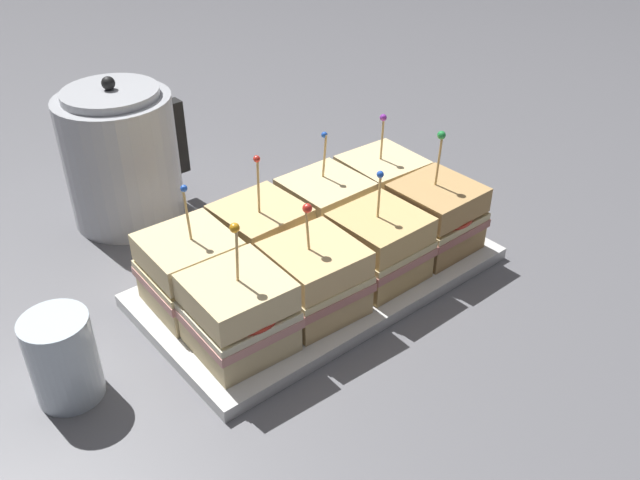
# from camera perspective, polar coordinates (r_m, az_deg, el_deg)

# --- Properties ---
(ground_plane) EXTENTS (6.00, 6.00, 0.00)m
(ground_plane) POSITION_cam_1_polar(r_m,az_deg,el_deg) (0.96, -0.00, -3.47)
(ground_plane) COLOR slate
(serving_platter) EXTENTS (0.49, 0.27, 0.02)m
(serving_platter) POSITION_cam_1_polar(r_m,az_deg,el_deg) (0.96, -0.00, -3.04)
(serving_platter) COLOR silver
(serving_platter) RESTS_ON ground_plane
(sandwich_front_far_left) EXTENTS (0.12, 0.12, 0.18)m
(sandwich_front_far_left) POSITION_cam_1_polar(r_m,az_deg,el_deg) (0.81, -6.88, -6.16)
(sandwich_front_far_left) COLOR beige
(sandwich_front_far_left) RESTS_ON serving_platter
(sandwich_front_center_left) EXTENTS (0.12, 0.12, 0.16)m
(sandwich_front_center_left) POSITION_cam_1_polar(r_m,az_deg,el_deg) (0.86, -0.47, -3.27)
(sandwich_front_center_left) COLOR #DBB77A
(sandwich_front_center_left) RESTS_ON serving_platter
(sandwich_front_center_right) EXTENTS (0.11, 0.11, 0.16)m
(sandwich_front_center_right) POSITION_cam_1_polar(r_m,az_deg,el_deg) (0.92, 5.01, -0.49)
(sandwich_front_center_right) COLOR tan
(sandwich_front_center_right) RESTS_ON serving_platter
(sandwich_front_far_right) EXTENTS (0.11, 0.11, 0.18)m
(sandwich_front_far_right) POSITION_cam_1_polar(r_m,az_deg,el_deg) (0.99, 9.71, 1.96)
(sandwich_front_far_right) COLOR tan
(sandwich_front_far_right) RESTS_ON serving_platter
(sandwich_back_far_left) EXTENTS (0.12, 0.12, 0.17)m
(sandwich_back_far_left) POSITION_cam_1_polar(r_m,az_deg,el_deg) (0.88, -10.84, -2.56)
(sandwich_back_far_left) COLOR beige
(sandwich_back_far_left) RESTS_ON serving_platter
(sandwich_back_center_left) EXTENTS (0.12, 0.12, 0.18)m
(sandwich_back_center_left) POSITION_cam_1_polar(r_m,az_deg,el_deg) (0.93, -4.95, 0.13)
(sandwich_back_center_left) COLOR #DBB77A
(sandwich_back_center_left) RESTS_ON serving_platter
(sandwich_back_center_right) EXTENTS (0.11, 0.11, 0.17)m
(sandwich_back_center_right) POSITION_cam_1_polar(r_m,az_deg,el_deg) (0.99, 0.45, 2.46)
(sandwich_back_center_right) COLOR beige
(sandwich_back_center_right) RESTS_ON serving_platter
(sandwich_back_far_right) EXTENTS (0.12, 0.12, 0.17)m
(sandwich_back_far_right) POSITION_cam_1_polar(r_m,az_deg,el_deg) (1.06, 5.20, 4.40)
(sandwich_back_far_right) COLOR beige
(sandwich_back_far_right) RESTS_ON serving_platter
(kettle_steel) EXTENTS (0.20, 0.18, 0.24)m
(kettle_steel) POSITION_cam_1_polar(r_m,az_deg,el_deg) (1.10, -16.33, 6.73)
(kettle_steel) COLOR #B7BABF
(kettle_steel) RESTS_ON ground_plane
(drinking_glass) EXTENTS (0.08, 0.08, 0.11)m
(drinking_glass) POSITION_cam_1_polar(r_m,az_deg,el_deg) (0.81, -20.83, -9.28)
(drinking_glass) COLOR silver
(drinking_glass) RESTS_ON ground_plane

